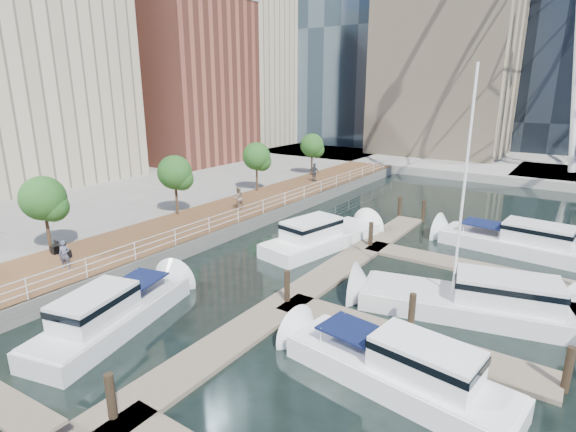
# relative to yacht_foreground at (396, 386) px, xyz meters

# --- Properties ---
(ground) EXTENTS (520.00, 520.00, 0.00)m
(ground) POSITION_rel_yacht_foreground_xyz_m (-9.90, -4.92, 0.00)
(ground) COLOR black
(ground) RESTS_ON ground
(boardwalk) EXTENTS (6.00, 60.00, 1.00)m
(boardwalk) POSITION_rel_yacht_foreground_xyz_m (-18.90, 10.08, 0.50)
(boardwalk) COLOR brown
(boardwalk) RESTS_ON ground
(seawall) EXTENTS (0.25, 60.00, 1.00)m
(seawall) POSITION_rel_yacht_foreground_xyz_m (-15.90, 10.08, 0.50)
(seawall) COLOR #595954
(seawall) RESTS_ON ground
(land_inland) EXTENTS (48.00, 90.00, 1.00)m
(land_inland) POSITION_rel_yacht_foreground_xyz_m (-45.90, 10.08, 0.50)
(land_inland) COLOR gray
(land_inland) RESTS_ON ground
(land_far) EXTENTS (200.00, 114.00, 1.00)m
(land_far) POSITION_rel_yacht_foreground_xyz_m (-9.90, 97.08, 0.50)
(land_far) COLOR gray
(land_far) RESTS_ON ground
(railing) EXTENTS (0.10, 60.00, 1.05)m
(railing) POSITION_rel_yacht_foreground_xyz_m (-16.00, 10.08, 1.52)
(railing) COLOR white
(railing) RESTS_ON boardwalk
(floating_docks) EXTENTS (16.00, 34.00, 2.60)m
(floating_docks) POSITION_rel_yacht_foreground_xyz_m (-1.93, 5.06, 0.49)
(floating_docks) COLOR #6D6051
(floating_docks) RESTS_ON ground
(midrise_condos) EXTENTS (19.00, 67.00, 28.00)m
(midrise_condos) POSITION_rel_yacht_foreground_xyz_m (-43.47, 21.90, 13.42)
(midrise_condos) COLOR #BCAD8E
(midrise_condos) RESTS_ON ground
(street_trees) EXTENTS (2.60, 42.60, 4.60)m
(street_trees) POSITION_rel_yacht_foreground_xyz_m (-21.30, 9.08, 4.29)
(street_trees) COLOR #3F2B1C
(street_trees) RESTS_ON ground
(yacht_foreground) EXTENTS (9.54, 3.69, 2.15)m
(yacht_foreground) POSITION_rel_yacht_foreground_xyz_m (0.00, 0.00, 0.00)
(yacht_foreground) COLOR white
(yacht_foreground) RESTS_ON ground
(pedestrian_near) EXTENTS (0.69, 0.65, 1.58)m
(pedestrian_near) POSITION_rel_yacht_foreground_xyz_m (-18.14, -1.82, 1.79)
(pedestrian_near) COLOR #4C5066
(pedestrian_near) RESTS_ON boardwalk
(pedestrian_mid) EXTENTS (0.94, 1.06, 1.84)m
(pedestrian_mid) POSITION_rel_yacht_foreground_xyz_m (-18.40, 12.93, 1.92)
(pedestrian_mid) COLOR #896F5F
(pedestrian_mid) RESTS_ON boardwalk
(pedestrian_far) EXTENTS (1.13, 0.49, 1.92)m
(pedestrian_far) POSITION_rel_yacht_foreground_xyz_m (-19.11, 26.01, 1.96)
(pedestrian_far) COLOR #33383F
(pedestrian_far) RESTS_ON boardwalk
(moored_yachts) EXTENTS (26.18, 33.77, 11.50)m
(moored_yachts) POSITION_rel_yacht_foreground_xyz_m (0.04, 5.96, 0.00)
(moored_yachts) COLOR silver
(moored_yachts) RESTS_ON ground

